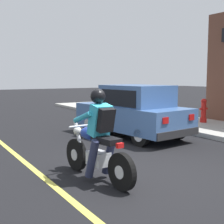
{
  "coord_description": "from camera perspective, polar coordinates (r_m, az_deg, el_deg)",
  "views": [
    {
      "loc": [
        -3.6,
        -4.46,
        1.83
      ],
      "look_at": [
        0.4,
        2.07,
        0.95
      ],
      "focal_mm": 50.0,
      "sensor_mm": 36.0,
      "label": 1
    }
  ],
  "objects": [
    {
      "name": "sidewalk_curb",
      "position": [
        11.38,
        16.76,
        -2.62
      ],
      "size": [
        2.6,
        22.0,
        0.14
      ],
      "primitive_type": "cube",
      "color": "#ADAAA3",
      "rests_on": "ground"
    },
    {
      "name": "motorcycle_with_rider",
      "position": [
        5.51,
        -2.66,
        -5.54
      ],
      "size": [
        0.61,
        2.02,
        1.62
      ],
      "color": "black",
      "rests_on": "ground"
    },
    {
      "name": "fire_hydrant",
      "position": [
        11.95,
        16.4,
        0.24
      ],
      "size": [
        0.36,
        0.24,
        0.88
      ],
      "color": "red",
      "rests_on": "sidewalk_curb"
    },
    {
      "name": "ground_plane",
      "position": [
        6.02,
        7.21,
        -11.2
      ],
      "size": [
        80.0,
        80.0,
        0.0
      ],
      "primitive_type": "plane",
      "color": "black"
    },
    {
      "name": "lane_stripe",
      "position": [
        7.89,
        -17.56,
        -7.14
      ],
      "size": [
        0.12,
        19.8,
        0.01
      ],
      "primitive_type": "cube",
      "color": "#D1C64C",
      "rests_on": "ground"
    },
    {
      "name": "car_hatchback",
      "position": [
        9.44,
        3.78,
        0.06
      ],
      "size": [
        2.04,
        3.94,
        1.57
      ],
      "color": "black",
      "rests_on": "ground"
    }
  ]
}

